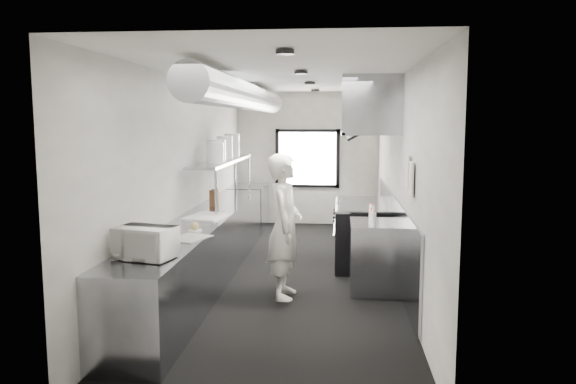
% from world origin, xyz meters
% --- Properties ---
extents(floor, '(3.00, 8.00, 0.01)m').
position_xyz_m(floor, '(0.00, 0.00, 0.00)').
color(floor, black).
rests_on(floor, ground).
extents(ceiling, '(3.00, 8.00, 0.01)m').
position_xyz_m(ceiling, '(0.00, 0.00, 2.80)').
color(ceiling, silver).
rests_on(ceiling, wall_back).
extents(wall_back, '(3.00, 0.02, 2.80)m').
position_xyz_m(wall_back, '(0.00, 4.00, 1.40)').
color(wall_back, beige).
rests_on(wall_back, floor).
extents(wall_front, '(3.00, 0.02, 2.80)m').
position_xyz_m(wall_front, '(0.00, -4.00, 1.40)').
color(wall_front, beige).
rests_on(wall_front, floor).
extents(wall_left, '(0.02, 8.00, 2.80)m').
position_xyz_m(wall_left, '(-1.50, 0.00, 1.40)').
color(wall_left, beige).
rests_on(wall_left, floor).
extents(wall_right, '(0.02, 8.00, 2.80)m').
position_xyz_m(wall_right, '(1.50, 0.00, 1.40)').
color(wall_right, beige).
rests_on(wall_right, floor).
extents(wall_cladding, '(0.03, 5.50, 1.10)m').
position_xyz_m(wall_cladding, '(1.48, 0.30, 0.55)').
color(wall_cladding, gray).
rests_on(wall_cladding, wall_right).
extents(hvac_duct, '(0.40, 6.40, 0.40)m').
position_xyz_m(hvac_duct, '(-0.70, 0.40, 2.55)').
color(hvac_duct, '#95999D').
rests_on(hvac_duct, ceiling).
extents(service_window, '(1.36, 0.05, 1.25)m').
position_xyz_m(service_window, '(0.00, 3.96, 1.40)').
color(service_window, silver).
rests_on(service_window, wall_back).
extents(exhaust_hood, '(0.81, 2.20, 0.88)m').
position_xyz_m(exhaust_hood, '(1.10, 0.70, 2.39)').
color(exhaust_hood, gray).
rests_on(exhaust_hood, ceiling).
extents(prep_counter, '(0.70, 6.00, 0.90)m').
position_xyz_m(prep_counter, '(-1.15, -0.50, 0.45)').
color(prep_counter, gray).
rests_on(prep_counter, floor).
extents(pass_shelf, '(0.45, 3.00, 0.68)m').
position_xyz_m(pass_shelf, '(-1.19, 1.00, 1.54)').
color(pass_shelf, gray).
rests_on(pass_shelf, prep_counter).
extents(range, '(0.88, 1.60, 0.94)m').
position_xyz_m(range, '(1.04, 0.70, 0.47)').
color(range, black).
rests_on(range, floor).
extents(bottle_station, '(0.65, 0.80, 0.90)m').
position_xyz_m(bottle_station, '(1.15, -0.70, 0.45)').
color(bottle_station, gray).
rests_on(bottle_station, floor).
extents(far_work_table, '(0.70, 1.20, 0.90)m').
position_xyz_m(far_work_table, '(-1.15, 3.20, 0.45)').
color(far_work_table, gray).
rests_on(far_work_table, floor).
extents(notice_sheet_a, '(0.02, 0.28, 0.38)m').
position_xyz_m(notice_sheet_a, '(1.47, -1.20, 1.60)').
color(notice_sheet_a, beige).
rests_on(notice_sheet_a, wall_right).
extents(notice_sheet_b, '(0.02, 0.28, 0.38)m').
position_xyz_m(notice_sheet_b, '(1.47, -1.55, 1.55)').
color(notice_sheet_b, beige).
rests_on(notice_sheet_b, wall_right).
extents(line_cook, '(0.43, 0.66, 1.79)m').
position_xyz_m(line_cook, '(0.01, -1.07, 0.90)').
color(line_cook, silver).
rests_on(line_cook, floor).
extents(microwave, '(0.58, 0.49, 0.30)m').
position_xyz_m(microwave, '(-1.14, -2.81, 1.05)').
color(microwave, white).
rests_on(microwave, prep_counter).
extents(deli_tub_a, '(0.15, 0.15, 0.10)m').
position_xyz_m(deli_tub_a, '(-1.31, -2.84, 0.95)').
color(deli_tub_a, beige).
rests_on(deli_tub_a, prep_counter).
extents(deli_tub_b, '(0.17, 0.17, 0.11)m').
position_xyz_m(deli_tub_b, '(-1.29, -2.28, 0.96)').
color(deli_tub_b, beige).
rests_on(deli_tub_b, prep_counter).
extents(newspaper, '(0.49, 0.54, 0.01)m').
position_xyz_m(newspaper, '(-0.97, -1.89, 0.91)').
color(newspaper, beige).
rests_on(newspaper, prep_counter).
extents(small_plate, '(0.22, 0.22, 0.01)m').
position_xyz_m(small_plate, '(-1.01, -1.49, 0.91)').
color(small_plate, silver).
rests_on(small_plate, prep_counter).
extents(pastry, '(0.10, 0.10, 0.10)m').
position_xyz_m(pastry, '(-1.01, -1.49, 0.96)').
color(pastry, tan).
rests_on(pastry, small_plate).
extents(cutting_board, '(0.59, 0.72, 0.02)m').
position_xyz_m(cutting_board, '(-1.09, -0.52, 0.91)').
color(cutting_board, silver).
rests_on(cutting_board, prep_counter).
extents(knife_block, '(0.10, 0.22, 0.24)m').
position_xyz_m(knife_block, '(-1.24, 0.51, 1.02)').
color(knife_block, '#54341D').
rests_on(knife_block, prep_counter).
extents(plate_stack_a, '(0.34, 0.34, 0.30)m').
position_xyz_m(plate_stack_a, '(-1.17, 0.38, 1.72)').
color(plate_stack_a, silver).
rests_on(plate_stack_a, pass_shelf).
extents(plate_stack_b, '(0.30, 0.30, 0.33)m').
position_xyz_m(plate_stack_b, '(-1.19, 0.60, 1.74)').
color(plate_stack_b, silver).
rests_on(plate_stack_b, pass_shelf).
extents(plate_stack_c, '(0.32, 0.32, 0.37)m').
position_xyz_m(plate_stack_c, '(-1.22, 1.29, 1.76)').
color(plate_stack_c, silver).
rests_on(plate_stack_c, pass_shelf).
extents(plate_stack_d, '(0.32, 0.32, 0.40)m').
position_xyz_m(plate_stack_d, '(-1.19, 1.77, 1.77)').
color(plate_stack_d, silver).
rests_on(plate_stack_d, pass_shelf).
extents(squeeze_bottle_a, '(0.07, 0.07, 0.17)m').
position_xyz_m(squeeze_bottle_a, '(1.10, -0.99, 0.99)').
color(squeeze_bottle_a, silver).
rests_on(squeeze_bottle_a, bottle_station).
extents(squeeze_bottle_b, '(0.07, 0.07, 0.17)m').
position_xyz_m(squeeze_bottle_b, '(1.08, -0.86, 0.99)').
color(squeeze_bottle_b, silver).
rests_on(squeeze_bottle_b, bottle_station).
extents(squeeze_bottle_c, '(0.07, 0.07, 0.16)m').
position_xyz_m(squeeze_bottle_c, '(1.09, -0.71, 0.98)').
color(squeeze_bottle_c, silver).
rests_on(squeeze_bottle_c, bottle_station).
extents(squeeze_bottle_d, '(0.07, 0.07, 0.18)m').
position_xyz_m(squeeze_bottle_d, '(1.11, -0.55, 0.99)').
color(squeeze_bottle_d, silver).
rests_on(squeeze_bottle_d, bottle_station).
extents(squeeze_bottle_e, '(0.08, 0.08, 0.18)m').
position_xyz_m(squeeze_bottle_e, '(1.10, -0.38, 0.99)').
color(squeeze_bottle_e, silver).
rests_on(squeeze_bottle_e, bottle_station).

